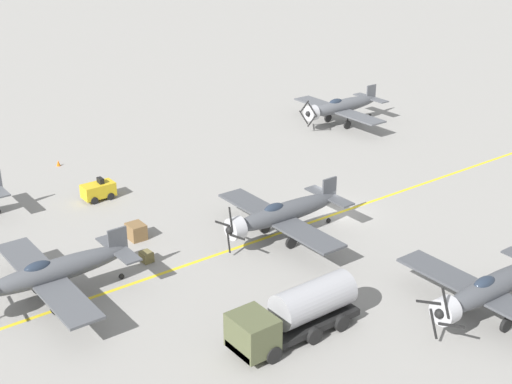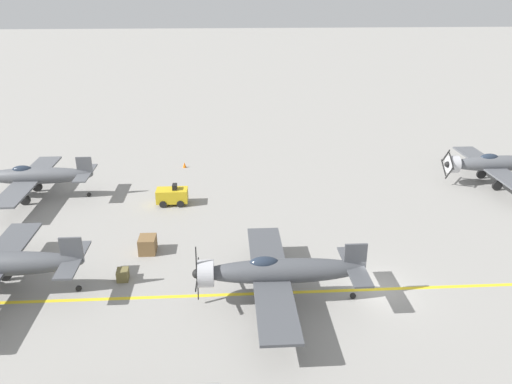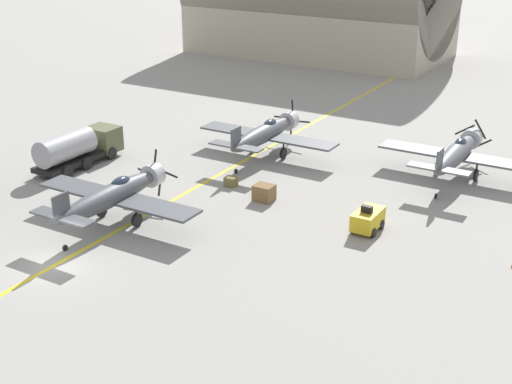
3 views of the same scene
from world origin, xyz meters
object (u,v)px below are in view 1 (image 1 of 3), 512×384
Objects in this scene: fuel_tanker at (295,314)px; supply_crate_mid_lane at (146,257)px; airplane_mid_left at (491,288)px; airplane_far_center at (51,273)px; supply_crate_by_tanker at (136,231)px; traffic_cone at (58,163)px; tow_tractor at (98,190)px; airplane_near_right at (341,107)px; airplane_mid_center at (282,214)px.

fuel_tanker is 13.05m from supply_crate_mid_lane.
airplane_mid_left is 25.99m from airplane_far_center.
airplane_far_center is 9.41m from supply_crate_by_tanker.
airplane_far_center reaches higher than traffic_cone.
tow_tractor reaches higher than supply_crate_mid_lane.
airplane_far_center reaches higher than airplane_near_right.
airplane_far_center is at bearing 119.40° from supply_crate_by_tanker.
airplane_mid_left is at bearing -128.99° from airplane_far_center.
airplane_mid_center is at bearing -127.47° from supply_crate_by_tanker.
fuel_tanker is 14.55× the size of traffic_cone.
airplane_mid_center is at bearing -94.26° from airplane_far_center.
supply_crate_mid_lane is 20.94m from traffic_cone.
airplane_mid_left is 31.62m from tow_tractor.
tow_tractor is at bearing -33.42° from airplane_far_center.
tow_tractor reaches higher than traffic_cone.
supply_crate_mid_lane is at bearing 162.50° from supply_crate_by_tanker.
airplane_mid_center is at bearing -35.51° from fuel_tanker.
fuel_tanker is (5.38, 10.25, -0.50)m from airplane_mid_left.
airplane_far_center reaches higher than airplane_mid_center.
traffic_cone is at bearing 13.44° from airplane_mid_left.
supply_crate_by_tanker is at bearing 173.35° from tow_tractor.
airplane_near_right is at bearing -46.86° from fuel_tanker.
airplane_near_right is 29.45m from tow_tractor.
airplane_mid_left is 24.53m from supply_crate_by_tanker.
airplane_mid_left is 1.50× the size of fuel_tanker.
traffic_cone is (21.91, -9.42, -1.74)m from airplane_far_center.
airplane_far_center is at bearing 97.09° from airplane_mid_center.
airplane_near_right is 21.82× the size of traffic_cone.
fuel_tanker is at bearing -175.56° from supply_crate_by_tanker.
traffic_cone is (33.58, -0.05, -1.24)m from fuel_tanker.
airplane_mid_center reaches higher than airplane_mid_left.
tow_tractor is (12.73, -9.06, -1.22)m from airplane_far_center.
airplane_near_right reaches higher than traffic_cone.
supply_crate_mid_lane is (12.78, 2.35, -1.15)m from fuel_tanker.
airplane_mid_left is 40.31m from traffic_cone.
airplane_far_center is 14.07× the size of supply_crate_mid_lane.
supply_crate_by_tanker is at bearing -58.59° from airplane_far_center.
airplane_mid_left is 1.00× the size of airplane_far_center.
traffic_cone is at bearing -4.33° from supply_crate_by_tanker.
supply_crate_mid_lane is (2.91, 9.40, -1.66)m from airplane_mid_center.
supply_crate_by_tanker is (6.37, 8.31, -1.44)m from airplane_mid_center.
fuel_tanker is (-9.87, 7.05, -0.50)m from airplane_mid_center.
supply_crate_by_tanker is at bearing 4.44° from fuel_tanker.
airplane_near_right is at bearing -84.61° from tow_tractor.
airplane_near_right is 27.94m from airplane_mid_center.
supply_crate_mid_lane is at bearing 173.41° from traffic_cone.
airplane_mid_center is (-17.30, 21.94, 0.00)m from airplane_near_right.
airplane_near_right is 1.00× the size of airplane_mid_left.
airplane_near_right is at bearing -102.50° from traffic_cone.
fuel_tanker reaches higher than tow_tractor.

